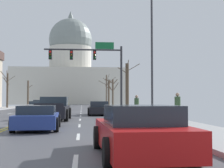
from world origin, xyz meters
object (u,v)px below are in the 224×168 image
(pedestrian_00, at_px, (137,105))
(pickup_truck_near_01, at_px, (54,109))
(signal_gantry, at_px, (94,61))
(sedan_near_02, at_px, (37,118))
(sedan_oncoming_02, at_px, (38,103))
(street_lamp_right, at_px, (148,41))
(sedan_near_00, at_px, (99,109))
(pedestrian_01, at_px, (178,105))
(sedan_near_03, at_px, (140,132))
(bicycle_parked, at_px, (148,114))
(sedan_oncoming_00, at_px, (36,106))
(sedan_oncoming_01, at_px, (49,105))

(pedestrian_00, bearing_deg, pickup_truck_near_01, -169.59)
(signal_gantry, distance_m, sedan_near_02, 18.48)
(pickup_truck_near_01, distance_m, sedan_oncoming_02, 42.99)
(street_lamp_right, bearing_deg, sedan_oncoming_02, 106.33)
(sedan_near_00, relative_size, pedestrian_00, 2.91)
(sedan_near_02, xyz_separation_m, sedan_oncoming_02, (-6.62, 49.86, 0.07))
(street_lamp_right, bearing_deg, signal_gantry, 104.46)
(sedan_near_02, relative_size, pedestrian_01, 2.60)
(sedan_near_00, bearing_deg, signal_gantry, 94.95)
(signal_gantry, distance_m, sedan_near_03, 25.49)
(sedan_near_00, height_order, sedan_near_03, sedan_near_03)
(pedestrian_01, bearing_deg, signal_gantry, 106.37)
(pedestrian_01, distance_m, bicycle_parked, 2.06)
(sedan_near_02, bearing_deg, pickup_truck_near_01, 89.20)
(sedan_near_00, xyz_separation_m, sedan_oncoming_00, (-7.08, 11.35, -0.01))
(street_lamp_right, height_order, sedan_oncoming_01, street_lamp_right)
(sedan_near_02, relative_size, sedan_oncoming_01, 0.99)
(street_lamp_right, xyz_separation_m, sedan_near_03, (-2.85, -13.04, -4.68))
(sedan_oncoming_01, relative_size, pedestrian_00, 2.75)
(sedan_near_00, distance_m, sedan_oncoming_00, 13.38)
(signal_gantry, relative_size, pickup_truck_near_01, 1.44)
(sedan_near_00, distance_m, sedan_near_02, 14.51)
(pickup_truck_near_01, distance_m, bicycle_parked, 6.77)
(pickup_truck_near_01, height_order, pedestrian_00, pedestrian_00)
(sedan_near_00, bearing_deg, pickup_truck_near_01, -117.44)
(pickup_truck_near_01, relative_size, sedan_oncoming_02, 1.25)
(sedan_oncoming_01, bearing_deg, sedan_near_03, -81.58)
(signal_gantry, relative_size, sedan_oncoming_01, 1.82)
(sedan_near_02, height_order, bicycle_parked, sedan_near_02)
(signal_gantry, bearing_deg, pedestrian_00, -72.61)
(street_lamp_right, xyz_separation_m, sedan_oncoming_00, (-9.88, 19.87, -4.71))
(sedan_near_00, xyz_separation_m, pickup_truck_near_01, (-3.46, -6.66, 0.13))
(pedestrian_00, distance_m, pedestrian_01, 5.76)
(sedan_oncoming_00, distance_m, sedan_oncoming_01, 12.37)
(sedan_oncoming_01, xyz_separation_m, pedestrian_00, (9.28, -29.27, 0.45))
(sedan_near_00, xyz_separation_m, sedan_near_02, (-3.56, -14.07, -0.04))
(sedan_near_00, height_order, sedan_near_02, sedan_near_00)
(pickup_truck_near_01, height_order, sedan_oncoming_02, pickup_truck_near_01)
(signal_gantry, bearing_deg, street_lamp_right, -75.54)
(signal_gantry, xyz_separation_m, pedestrian_00, (2.84, -9.06, -4.24))
(sedan_oncoming_02, height_order, pedestrian_00, pedestrian_00)
(sedan_near_02, relative_size, bicycle_parked, 2.43)
(street_lamp_right, height_order, sedan_oncoming_02, street_lamp_right)
(signal_gantry, relative_size, sedan_near_03, 1.76)
(street_lamp_right, distance_m, pedestrian_00, 5.19)
(sedan_near_03, distance_m, pedestrian_00, 16.21)
(street_lamp_right, xyz_separation_m, sedan_oncoming_01, (-9.55, 32.23, -4.71))
(signal_gantry, relative_size, sedan_near_00, 1.72)
(sedan_oncoming_00, bearing_deg, signal_gantry, -49.19)
(bicycle_parked, bearing_deg, street_lamp_right, 78.45)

